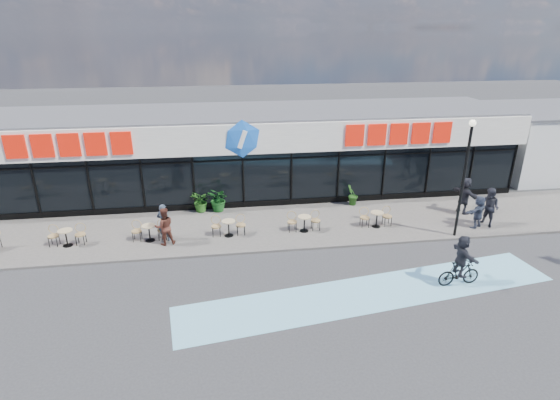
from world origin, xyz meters
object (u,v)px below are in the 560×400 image
(potted_plant_left, at_px, (219,199))
(pedestrian_c, at_px, (478,212))
(pedestrian_b, at_px, (464,195))
(potted_plant_right, at_px, (352,195))
(pedestrian_a, at_px, (489,207))
(patron_right, at_px, (164,226))
(potted_plant_mid, at_px, (201,201))
(lamp_post, at_px, (465,170))
(cyclist_a, at_px, (461,263))
(patron_left, at_px, (164,222))

(potted_plant_left, height_order, pedestrian_c, pedestrian_c)
(potted_plant_left, relative_size, pedestrian_b, 0.67)
(potted_plant_right, bearing_deg, pedestrian_a, -31.53)
(pedestrian_a, xyz_separation_m, pedestrian_c, (-0.59, -0.08, -0.15))
(patron_right, xyz_separation_m, pedestrian_c, (14.27, -0.28, -0.06))
(potted_plant_left, relative_size, potted_plant_mid, 1.12)
(potted_plant_right, xyz_separation_m, pedestrian_b, (5.24, -1.77, 0.38))
(lamp_post, height_order, patron_right, lamp_post)
(potted_plant_left, height_order, potted_plant_right, potted_plant_left)
(potted_plant_right, height_order, cyclist_a, cyclist_a)
(patron_left, xyz_separation_m, cyclist_a, (11.02, -5.07, -0.02))
(potted_plant_left, bearing_deg, lamp_post, -22.41)
(potted_plant_mid, bearing_deg, cyclist_a, -40.44)
(cyclist_a, bearing_deg, potted_plant_left, 136.93)
(pedestrian_b, bearing_deg, pedestrian_c, 153.71)
(potted_plant_left, distance_m, patron_right, 4.13)
(potted_plant_left, bearing_deg, pedestrian_a, -16.02)
(pedestrian_b, height_order, pedestrian_c, pedestrian_b)
(lamp_post, relative_size, pedestrian_c, 3.35)
(patron_left, xyz_separation_m, pedestrian_c, (14.33, -0.70, -0.07))
(patron_left, relative_size, cyclist_a, 0.85)
(lamp_post, xyz_separation_m, patron_right, (-12.85, 0.94, -2.27))
(potted_plant_mid, relative_size, cyclist_a, 0.56)
(patron_right, height_order, pedestrian_b, pedestrian_b)
(pedestrian_c, relative_size, cyclist_a, 0.78)
(patron_left, height_order, cyclist_a, cyclist_a)
(pedestrian_c, bearing_deg, pedestrian_a, 158.89)
(lamp_post, bearing_deg, patron_left, 174.02)
(potted_plant_mid, distance_m, patron_right, 3.75)
(potted_plant_left, height_order, pedestrian_a, pedestrian_a)
(potted_plant_left, xyz_separation_m, patron_left, (-2.40, -2.98, 0.22))
(lamp_post, xyz_separation_m, potted_plant_right, (-3.56, 4.15, -2.55))
(lamp_post, relative_size, pedestrian_a, 2.81)
(potted_plant_left, height_order, patron_right, patron_right)
(patron_right, distance_m, pedestrian_a, 14.86)
(potted_plant_mid, xyz_separation_m, patron_left, (-1.51, -3.03, 0.29))
(patron_right, distance_m, pedestrian_b, 14.61)
(lamp_post, relative_size, patron_left, 3.09)
(patron_right, xyz_separation_m, pedestrian_b, (14.54, 1.44, 0.09))
(pedestrian_c, height_order, cyclist_a, cyclist_a)
(potted_plant_right, xyz_separation_m, patron_right, (-9.29, -3.22, 0.28))
(patron_right, bearing_deg, pedestrian_b, 170.30)
(patron_left, bearing_deg, pedestrian_c, -163.03)
(pedestrian_a, xyz_separation_m, pedestrian_b, (-0.32, 1.64, 0.00))
(potted_plant_mid, relative_size, patron_right, 0.67)
(potted_plant_right, height_order, pedestrian_c, pedestrian_c)
(lamp_post, distance_m, cyclist_a, 4.76)
(potted_plant_right, distance_m, pedestrian_b, 5.55)
(pedestrian_a, relative_size, pedestrian_b, 1.00)
(patron_left, bearing_deg, potted_plant_mid, -96.71)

